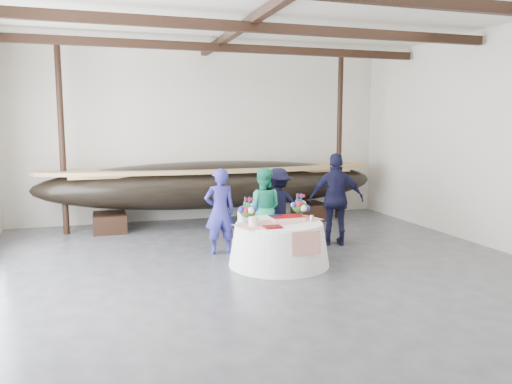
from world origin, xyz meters
name	(u,v)px	position (x,y,z in m)	size (l,w,h in m)	color
floor	(281,285)	(0.00, 0.00, 0.00)	(10.00, 12.00, 0.01)	#3D3D42
wall_back	(204,135)	(0.00, 6.00, 2.25)	(10.00, 0.02, 4.50)	silver
pavilion_structure	(265,35)	(0.00, 0.85, 4.00)	(9.80, 11.76, 4.50)	black
longboat_display	(216,184)	(0.08, 5.00, 1.04)	(8.68, 1.74, 1.63)	black
banquet_table	(279,243)	(0.37, 1.12, 0.39)	(1.83, 1.83, 0.79)	white
tabletop_items	(274,213)	(0.34, 1.31, 0.93)	(1.78, 1.05, 0.40)	red
guest_woman_blue	(220,211)	(-0.47, 2.21, 0.85)	(0.62, 0.41, 1.70)	navy
guest_woman_teal	(263,208)	(0.46, 2.38, 0.83)	(0.81, 0.63, 1.67)	#20A77C
guest_man_left	(278,206)	(0.89, 2.65, 0.81)	(1.05, 0.60, 1.63)	black
guest_man_right	(336,199)	(2.04, 2.18, 0.98)	(1.14, 0.48, 1.95)	black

